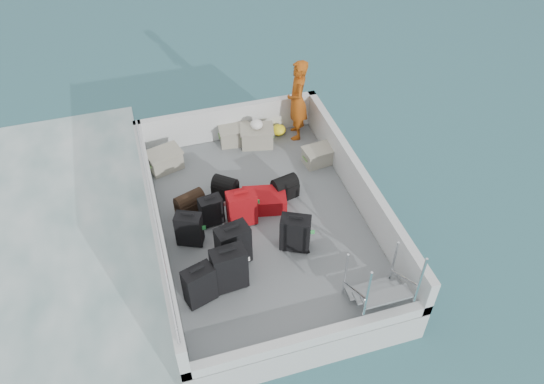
% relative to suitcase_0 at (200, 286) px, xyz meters
% --- Properties ---
extents(ground, '(160.00, 160.00, 0.00)m').
position_rel_suitcase_0_xyz_m(ground, '(1.31, 1.31, -0.96)').
color(ground, '#163E4F').
rests_on(ground, ground).
extents(ferry_hull, '(3.60, 5.00, 0.60)m').
position_rel_suitcase_0_xyz_m(ferry_hull, '(1.31, 1.31, -0.66)').
color(ferry_hull, silver).
rests_on(ferry_hull, ground).
extents(deck, '(3.30, 4.70, 0.02)m').
position_rel_suitcase_0_xyz_m(deck, '(1.31, 1.31, -0.35)').
color(deck, gray).
rests_on(deck, ferry_hull).
extents(deck_fittings, '(3.60, 5.00, 0.90)m').
position_rel_suitcase_0_xyz_m(deck_fittings, '(1.65, 0.99, 0.03)').
color(deck_fittings, silver).
rests_on(deck_fittings, deck).
extents(suitcase_0, '(0.50, 0.37, 0.68)m').
position_rel_suitcase_0_xyz_m(suitcase_0, '(0.00, 0.00, 0.00)').
color(suitcase_0, black).
rests_on(suitcase_0, deck).
extents(suitcase_1, '(0.47, 0.38, 0.62)m').
position_rel_suitcase_0_xyz_m(suitcase_1, '(0.06, 1.15, -0.03)').
color(suitcase_1, black).
rests_on(suitcase_1, deck).
extents(suitcase_2, '(0.41, 0.28, 0.55)m').
position_rel_suitcase_0_xyz_m(suitcase_2, '(0.48, 1.49, -0.07)').
color(suitcase_2, black).
rests_on(suitcase_2, deck).
extents(suitcase_3, '(0.53, 0.33, 0.77)m').
position_rel_suitcase_0_xyz_m(suitcase_3, '(0.47, 0.14, 0.04)').
color(suitcase_3, black).
rests_on(suitcase_3, deck).
extents(suitcase_4, '(0.55, 0.40, 0.74)m').
position_rel_suitcase_0_xyz_m(suitcase_4, '(0.64, 0.57, 0.03)').
color(suitcase_4, black).
rests_on(suitcase_4, deck).
extents(suitcase_5, '(0.48, 0.29, 0.66)m').
position_rel_suitcase_0_xyz_m(suitcase_5, '(0.97, 1.35, -0.01)').
color(suitcase_5, '#A20C0D').
rests_on(suitcase_5, deck).
extents(suitcase_6, '(0.54, 0.45, 0.64)m').
position_rel_suitcase_0_xyz_m(suitcase_6, '(1.64, 0.58, -0.02)').
color(suitcase_6, black).
rests_on(suitcase_6, deck).
extents(suitcase_8, '(0.82, 0.62, 0.29)m').
position_rel_suitcase_0_xyz_m(suitcase_8, '(1.42, 1.60, -0.19)').
color(suitcase_8, '#A20C0D').
rests_on(suitcase_8, deck).
extents(duffel_0, '(0.55, 0.44, 0.32)m').
position_rel_suitcase_0_xyz_m(duffel_0, '(0.19, 1.84, -0.18)').
color(duffel_0, black).
rests_on(duffel_0, deck).
extents(duffel_1, '(0.51, 0.49, 0.32)m').
position_rel_suitcase_0_xyz_m(duffel_1, '(0.84, 2.06, -0.18)').
color(duffel_1, black).
rests_on(duffel_1, deck).
extents(duffel_2, '(0.49, 0.39, 0.32)m').
position_rel_suitcase_0_xyz_m(duffel_2, '(1.85, 1.77, -0.18)').
color(duffel_2, black).
rests_on(duffel_2, deck).
extents(crate_0, '(0.67, 0.55, 0.35)m').
position_rel_suitcase_0_xyz_m(crate_0, '(-0.06, 3.13, -0.16)').
color(crate_0, '#A4A28F').
rests_on(crate_0, deck).
extents(crate_1, '(0.60, 0.44, 0.34)m').
position_rel_suitcase_0_xyz_m(crate_1, '(1.36, 3.51, -0.17)').
color(crate_1, '#A4A28F').
rests_on(crate_1, deck).
extents(crate_2, '(0.67, 0.53, 0.36)m').
position_rel_suitcase_0_xyz_m(crate_2, '(1.77, 3.32, -0.16)').
color(crate_2, '#A4A28F').
rests_on(crate_2, deck).
extents(crate_3, '(0.55, 0.41, 0.31)m').
position_rel_suitcase_0_xyz_m(crate_3, '(2.72, 2.44, -0.19)').
color(crate_3, '#A4A28F').
rests_on(crate_3, deck).
extents(yellow_bag, '(0.28, 0.26, 0.22)m').
position_rel_suitcase_0_xyz_m(yellow_bag, '(2.28, 3.51, -0.23)').
color(yellow_bag, yellow).
rests_on(yellow_bag, deck).
extents(white_bag, '(0.24, 0.24, 0.18)m').
position_rel_suitcase_0_xyz_m(white_bag, '(1.77, 3.32, 0.11)').
color(white_bag, white).
rests_on(white_bag, crate_2).
extents(passenger, '(0.52, 0.68, 1.65)m').
position_rel_suitcase_0_xyz_m(passenger, '(2.61, 3.39, 0.48)').
color(passenger, orange).
rests_on(passenger, deck).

